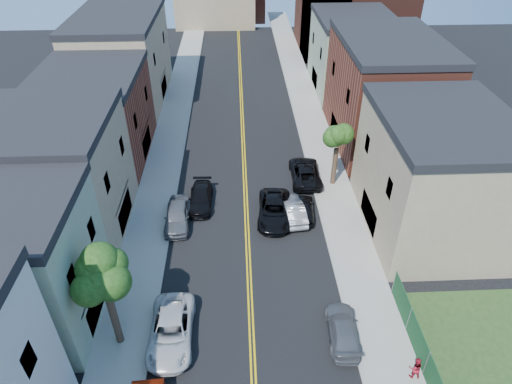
{
  "coord_description": "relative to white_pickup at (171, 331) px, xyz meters",
  "views": [
    {
      "loc": [
        -0.5,
        -2.98,
        23.13
      ],
      "look_at": [
        0.81,
        26.3,
        2.0
      ],
      "focal_mm": 31.43,
      "sensor_mm": 36.0,
      "label": 1
    }
  ],
  "objects": [
    {
      "name": "tree_left_mid",
      "position": [
        -3.06,
        -0.06,
        5.81
      ],
      "size": [
        5.2,
        5.2,
        9.29
      ],
      "color": "#3B251D",
      "rests_on": "sidewalk_left"
    },
    {
      "name": "bldg_left_palegrn",
      "position": [
        -9.18,
        1.94,
        3.48
      ],
      "size": [
        9.0,
        8.0,
        8.5
      ],
      "primitive_type": "cube",
      "color": "gray",
      "rests_on": "ground"
    },
    {
      "name": "sidewalk_right",
      "position": [
        12.72,
        25.94,
        -0.7
      ],
      "size": [
        3.2,
        100.0,
        0.15
      ],
      "primitive_type": "cube",
      "color": "gray",
      "rests_on": "ground"
    },
    {
      "name": "silver_car_right",
      "position": [
        8.62,
        11.38,
        -0.05
      ],
      "size": [
        2.02,
        4.54,
        1.45
      ],
      "primitive_type": "imported",
      "rotation": [
        0.0,
        0.0,
        3.26
      ],
      "color": "#9D9FA4",
      "rests_on": "ground"
    },
    {
      "name": "bldg_left_tan_far",
      "position": [
        -9.18,
        35.94,
        3.98
      ],
      "size": [
        9.0,
        16.0,
        9.5
      ],
      "primitive_type": "cube",
      "color": "#998466",
      "rests_on": "ground"
    },
    {
      "name": "curb_left",
      "position": [
        -1.33,
        25.94,
        -0.7
      ],
      "size": [
        0.3,
        100.0,
        0.15
      ],
      "primitive_type": "cube",
      "color": "gray",
      "rests_on": "ground"
    },
    {
      "name": "bldg_right_palegrn",
      "position": [
        18.82,
        37.94,
        3.48
      ],
      "size": [
        9.0,
        12.0,
        8.5
      ],
      "primitive_type": "cube",
      "color": "gray",
      "rests_on": "ground"
    },
    {
      "name": "church",
      "position": [
        21.15,
        53.0,
        6.47
      ],
      "size": [
        16.2,
        14.2,
        22.6
      ],
      "color": "#4C2319",
      "rests_on": "ground"
    },
    {
      "name": "black_suv_lane",
      "position": [
        7.06,
        11.36,
        0.0
      ],
      "size": [
        3.06,
        5.78,
        1.55
      ],
      "primitive_type": "imported",
      "rotation": [
        0.0,
        0.0,
        -0.09
      ],
      "color": "black",
      "rests_on": "ground"
    },
    {
      "name": "black_car_left",
      "position": [
        1.02,
        13.4,
        -0.09
      ],
      "size": [
        2.02,
        4.72,
        1.36
      ],
      "primitive_type": "imported",
      "rotation": [
        0.0,
        0.0,
        -0.03
      ],
      "color": "black",
      "rests_on": "ground"
    },
    {
      "name": "tree_right_far",
      "position": [
        12.74,
        15.94,
        4.98
      ],
      "size": [
        4.4,
        4.4,
        8.03
      ],
      "color": "#3B251D",
      "rests_on": "sidewalk_right"
    },
    {
      "name": "black_car_right",
      "position": [
        9.55,
        11.56,
        -0.1
      ],
      "size": [
        2.01,
        4.08,
        1.34
      ],
      "primitive_type": "imported",
      "rotation": [
        0.0,
        0.0,
        3.03
      ],
      "color": "black",
      "rests_on": "ground"
    },
    {
      "name": "dark_car_right_far",
      "position": [
        10.32,
        16.86,
        0.0
      ],
      "size": [
        2.62,
        5.6,
        1.55
      ],
      "primitive_type": "imported",
      "rotation": [
        0.0,
        0.0,
        3.13
      ],
      "color": "black",
      "rests_on": "ground"
    },
    {
      "name": "pedestrian_right",
      "position": [
        13.7,
        -3.17,
        0.14
      ],
      "size": [
        0.78,
        0.63,
        1.52
      ],
      "primitive_type": "imported",
      "rotation": [
        0.0,
        0.0,
        3.07
      ],
      "color": "#A41928",
      "rests_on": "sidewalk_right"
    },
    {
      "name": "sidewalk_left",
      "position": [
        -3.08,
        25.94,
        -0.7
      ],
      "size": [
        3.2,
        100.0,
        0.15
      ],
      "primitive_type": "cube",
      "color": "gray",
      "rests_on": "ground"
    },
    {
      "name": "bldg_right_tan",
      "position": [
        18.82,
        9.94,
        3.73
      ],
      "size": [
        9.0,
        12.0,
        9.0
      ],
      "primitive_type": "cube",
      "color": "#998466",
      "rests_on": "ground"
    },
    {
      "name": "bldg_left_brick",
      "position": [
        -9.18,
        21.94,
        3.23
      ],
      "size": [
        9.0,
        12.0,
        8.0
      ],
      "primitive_type": "cube",
      "color": "brown",
      "rests_on": "ground"
    },
    {
      "name": "curb_right",
      "position": [
        10.97,
        25.94,
        -0.7
      ],
      "size": [
        0.3,
        100.0,
        0.15
      ],
      "primitive_type": "cube",
      "color": "gray",
      "rests_on": "ground"
    },
    {
      "name": "bldg_right_brick",
      "position": [
        18.82,
        23.94,
        4.23
      ],
      "size": [
        9.0,
        14.0,
        10.0
      ],
      "primitive_type": "cube",
      "color": "brown",
      "rests_on": "ground"
    },
    {
      "name": "grey_car_right",
      "position": [
        10.32,
        -0.27,
        -0.12
      ],
      "size": [
        2.1,
        4.58,
        1.3
      ],
      "primitive_type": "imported",
      "rotation": [
        0.0,
        0.0,
        3.08
      ],
      "color": "#56585D",
      "rests_on": "ground"
    },
    {
      "name": "grey_car_left",
      "position": [
        -0.68,
        10.99,
        0.04
      ],
      "size": [
        1.99,
        4.82,
        1.63
      ],
      "primitive_type": "imported",
      "rotation": [
        0.0,
        0.0,
        0.01
      ],
      "color": "#5B5D63",
      "rests_on": "ground"
    },
    {
      "name": "bldg_left_tan_near",
      "position": [
        -9.18,
        10.94,
        3.73
      ],
      "size": [
        9.0,
        10.0,
        9.0
      ],
      "primitive_type": "cube",
      "color": "#998466",
      "rests_on": "ground"
    },
    {
      "name": "white_pickup",
      "position": [
        0.0,
        0.0,
        0.0
      ],
      "size": [
        2.59,
        5.57,
        1.54
      ],
      "primitive_type": "imported",
      "rotation": [
        0.0,
        0.0,
        0.0
      ],
      "color": "silver",
      "rests_on": "ground"
    }
  ]
}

